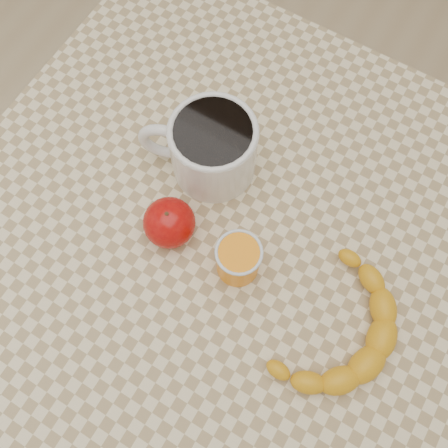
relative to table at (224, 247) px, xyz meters
The scene contains 6 objects.
ground 0.66m from the table, ahead, with size 3.00×3.00×0.00m, color tan.
table is the anchor object (origin of this frame).
coffee_mug 0.18m from the table, 131.09° to the left, with size 0.19×0.16×0.11m.
orange_juice_glass 0.14m from the table, 40.64° to the right, with size 0.06×0.06×0.07m.
apple 0.14m from the table, 146.79° to the right, with size 0.10×0.10×0.07m.
banana 0.24m from the table, 14.25° to the right, with size 0.22×0.28×0.04m, color gold, non-canonical shape.
Camera 1 is at (0.12, -0.21, 1.43)m, focal length 40.00 mm.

